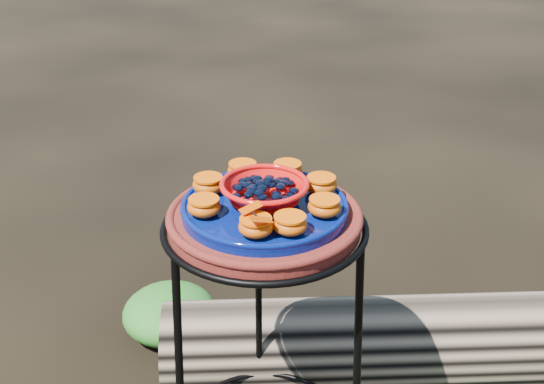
{
  "coord_description": "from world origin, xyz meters",
  "views": [
    {
      "loc": [
        -0.09,
        -1.14,
        1.36
      ],
      "look_at": [
        0.01,
        0.0,
        0.78
      ],
      "focal_mm": 45.0,
      "sensor_mm": 36.0,
      "label": 1
    }
  ],
  "objects": [
    {
      "name": "cobalt_plate",
      "position": [
        0.0,
        0.0,
        0.74
      ],
      "size": [
        0.32,
        0.32,
        0.02
      ],
      "primitive_type": "cylinder",
      "color": "#04033C",
      "rests_on": "terracotta_saucer"
    },
    {
      "name": "butterfly",
      "position": [
        -0.02,
        -0.12,
        0.79
      ],
      "size": [
        0.1,
        0.08,
        0.01
      ],
      "primitive_type": null,
      "rotation": [
        0.0,
        0.0,
        0.33
      ],
      "color": "#BF3800",
      "rests_on": "orange_half_0"
    },
    {
      "name": "orange_half_6",
      "position": [
        -0.11,
        0.06,
        0.77
      ],
      "size": [
        0.06,
        0.06,
        0.03
      ],
      "primitive_type": "ellipsoid",
      "color": "#AA3D0C",
      "rests_on": "cobalt_plate"
    },
    {
      "name": "orange_half_2",
      "position": [
        0.11,
        -0.06,
        0.77
      ],
      "size": [
        0.06,
        0.06,
        0.03
      ],
      "primitive_type": "ellipsoid",
      "color": "#AA3D0C",
      "rests_on": "cobalt_plate"
    },
    {
      "name": "orange_half_3",
      "position": [
        0.11,
        0.04,
        0.77
      ],
      "size": [
        0.06,
        0.06,
        0.03
      ],
      "primitive_type": "ellipsoid",
      "color": "#AA3D0C",
      "rests_on": "cobalt_plate"
    },
    {
      "name": "driftwood_log",
      "position": [
        0.46,
        0.3,
        0.13
      ],
      "size": [
        1.44,
        0.44,
        0.27
      ],
      "primitive_type": null,
      "rotation": [
        0.0,
        0.0,
        -0.04
      ],
      "color": "black",
      "rests_on": "ground"
    },
    {
      "name": "orange_half_5",
      "position": [
        -0.04,
        0.11,
        0.77
      ],
      "size": [
        0.06,
        0.06,
        0.03
      ],
      "primitive_type": "ellipsoid",
      "color": "#AA3D0C",
      "rests_on": "cobalt_plate"
    },
    {
      "name": "orange_half_1",
      "position": [
        0.04,
        -0.11,
        0.77
      ],
      "size": [
        0.06,
        0.06,
        0.03
      ],
      "primitive_type": "ellipsoid",
      "color": "#AA3D0C",
      "rests_on": "cobalt_plate"
    },
    {
      "name": "orange_half_7",
      "position": [
        -0.11,
        -0.04,
        0.77
      ],
      "size": [
        0.06,
        0.06,
        0.03
      ],
      "primitive_type": "ellipsoid",
      "color": "#AA3D0C",
      "rests_on": "cobalt_plate"
    },
    {
      "name": "orange_half_0",
      "position": [
        -0.02,
        -0.12,
        0.77
      ],
      "size": [
        0.06,
        0.06,
        0.03
      ],
      "primitive_type": "ellipsoid",
      "color": "#AA3D0C",
      "rests_on": "cobalt_plate"
    },
    {
      "name": "terracotta_saucer",
      "position": [
        0.0,
        0.0,
        0.72
      ],
      "size": [
        0.37,
        0.37,
        0.03
      ],
      "primitive_type": "cylinder",
      "color": "#420B08",
      "rests_on": "plant_stand"
    },
    {
      "name": "glass_gems",
      "position": [
        0.0,
        0.0,
        0.81
      ],
      "size": [
        0.12,
        0.12,
        0.02
      ],
      "primitive_type": null,
      "color": "black",
      "rests_on": "red_bowl"
    },
    {
      "name": "orange_half_4",
      "position": [
        0.06,
        0.11,
        0.77
      ],
      "size": [
        0.06,
        0.06,
        0.03
      ],
      "primitive_type": "ellipsoid",
      "color": "#AA3D0C",
      "rests_on": "cobalt_plate"
    },
    {
      "name": "plant_stand",
      "position": [
        0.0,
        0.0,
        0.35
      ],
      "size": [
        0.44,
        0.44,
        0.7
      ],
      "primitive_type": null,
      "color": "black",
      "rests_on": "ground"
    },
    {
      "name": "red_bowl",
      "position": [
        0.0,
        0.0,
        0.77
      ],
      "size": [
        0.16,
        0.16,
        0.04
      ],
      "primitive_type": null,
      "color": "red",
      "rests_on": "cobalt_plate"
    },
    {
      "name": "foliage_back",
      "position": [
        -0.25,
        0.59,
        0.07
      ],
      "size": [
        0.29,
        0.29,
        0.15
      ],
      "primitive_type": "ellipsoid",
      "color": "#146616",
      "rests_on": "ground"
    }
  ]
}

